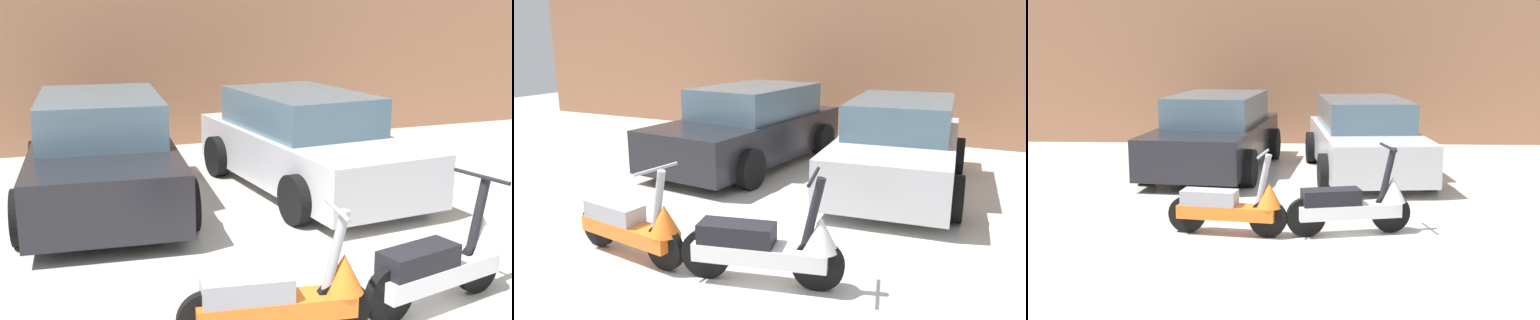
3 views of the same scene
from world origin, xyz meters
TOP-DOWN VIEW (x-y plane):
  - wall_back at (0.00, 7.93)m, footprint 19.60×0.12m
  - scooter_front_left at (-0.54, 0.57)m, footprint 1.52×0.58m
  - scooter_front_right at (0.98, 0.68)m, footprint 1.57×0.68m
  - car_rear_left at (-1.36, 4.71)m, footprint 2.33×4.30m
  - car_rear_center at (1.41, 4.41)m, footprint 2.20×4.13m

SIDE VIEW (x-z plane):
  - scooter_front_left at x=-0.54m, z-range -0.15..0.91m
  - scooter_front_right at x=0.98m, z-range -0.16..0.95m
  - car_rear_center at x=1.41m, z-range -0.03..1.33m
  - car_rear_left at x=-1.36m, z-range -0.03..1.38m
  - wall_back at x=0.00m, z-range 0.00..4.18m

